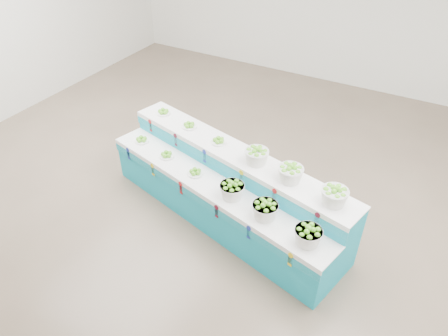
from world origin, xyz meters
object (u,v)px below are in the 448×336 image
at_px(plate_upper_mid, 189,125).
at_px(basket_upper_right, 334,195).
at_px(display_stand, 224,188).
at_px(basket_lower_left, 232,190).

bearing_deg(plate_upper_mid, basket_upper_right, -14.08).
height_order(plate_upper_mid, basket_upper_right, basket_upper_right).
height_order(display_stand, basket_upper_right, basket_upper_right).
distance_m(basket_lower_left, basket_upper_right, 1.30).
xyz_separation_m(display_stand, basket_lower_left, (0.30, -0.32, 0.33)).
xyz_separation_m(display_stand, plate_upper_mid, (-0.86, 0.46, 0.55)).
bearing_deg(display_stand, basket_lower_left, -32.87).
distance_m(display_stand, basket_upper_right, 1.68).
distance_m(basket_lower_left, plate_upper_mid, 1.41).
xyz_separation_m(plate_upper_mid, basket_upper_right, (2.42, -0.61, 0.07)).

